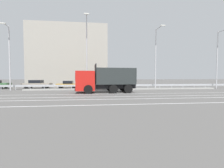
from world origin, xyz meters
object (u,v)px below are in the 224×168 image
(parked_car_1, at_px, (37,84))
(parked_car_3, at_px, (97,84))
(street_lamp_2, at_px, (156,56))
(street_lamp_0, at_px, (9,55))
(parked_car_2, at_px, (68,84))
(median_road_sign, at_px, (134,82))
(dump_truck, at_px, (98,82))
(street_lamp_1, at_px, (87,51))
(street_lamp_3, at_px, (218,57))

(parked_car_1, relative_size, parked_car_3, 1.10)
(street_lamp_2, bearing_deg, parked_car_3, 154.61)
(street_lamp_0, distance_m, parked_car_2, 9.73)
(parked_car_3, bearing_deg, median_road_sign, 49.09)
(dump_truck, height_order, parked_car_2, dump_truck)
(parked_car_3, bearing_deg, parked_car_1, -94.79)
(street_lamp_1, xyz_separation_m, street_lamp_2, (11.06, -0.12, -0.60))
(median_road_sign, bearing_deg, parked_car_2, 159.39)
(parked_car_2, bearing_deg, parked_car_1, 88.52)
(street_lamp_3, height_order, parked_car_3, street_lamp_3)
(street_lamp_2, xyz_separation_m, street_lamp_3, (11.06, 0.13, 0.02))
(street_lamp_0, bearing_deg, median_road_sign, 0.93)
(median_road_sign, relative_size, street_lamp_2, 0.23)
(street_lamp_1, height_order, street_lamp_2, street_lamp_1)
(street_lamp_3, bearing_deg, median_road_sign, 179.85)
(street_lamp_0, distance_m, parked_car_1, 6.73)
(dump_truck, distance_m, median_road_sign, 7.52)
(street_lamp_2, xyz_separation_m, parked_car_2, (-14.72, 4.35, -4.74))
(dump_truck, bearing_deg, street_lamp_0, 67.72)
(parked_car_2, bearing_deg, dump_truck, -148.79)
(median_road_sign, distance_m, street_lamp_2, 5.56)
(street_lamp_0, height_order, parked_car_3, street_lamp_0)
(street_lamp_2, bearing_deg, street_lamp_0, -179.65)
(street_lamp_3, distance_m, parked_car_3, 21.57)
(parked_car_3, bearing_deg, parked_car_2, -92.78)
(parked_car_2, xyz_separation_m, parked_car_3, (5.19, 0.17, 0.10))
(street_lamp_3, distance_m, parked_car_1, 31.82)
(parked_car_1, height_order, parked_car_2, parked_car_1)
(street_lamp_3, relative_size, parked_car_2, 2.54)
(street_lamp_2, height_order, street_lamp_3, street_lamp_3)
(dump_truck, xyz_separation_m, street_lamp_3, (20.55, 4.62, 4.07))
(street_lamp_2, bearing_deg, median_road_sign, 177.33)
(street_lamp_2, height_order, parked_car_1, street_lamp_2)
(street_lamp_0, xyz_separation_m, parked_car_1, (2.02, 4.68, -4.38))
(street_lamp_1, bearing_deg, parked_car_1, 153.90)
(street_lamp_3, relative_size, parked_car_1, 2.04)
(dump_truck, xyz_separation_m, parked_car_1, (-10.60, 9.04, -0.62))
(parked_car_1, relative_size, parked_car_2, 1.24)
(median_road_sign, bearing_deg, street_lamp_3, -0.15)
(street_lamp_3, bearing_deg, parked_car_2, 170.70)
(parked_car_3, bearing_deg, street_lamp_1, -23.81)
(parked_car_2, bearing_deg, street_lamp_1, -138.49)
(median_road_sign, relative_size, parked_car_2, 0.57)
(dump_truck, relative_size, street_lamp_3, 0.78)
(street_lamp_2, relative_size, street_lamp_3, 1.00)
(dump_truck, distance_m, parked_car_3, 9.04)
(median_road_sign, height_order, parked_car_3, median_road_sign)
(median_road_sign, height_order, street_lamp_2, street_lamp_2)
(median_road_sign, bearing_deg, parked_car_3, 143.73)
(street_lamp_2, height_order, parked_car_3, street_lamp_2)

